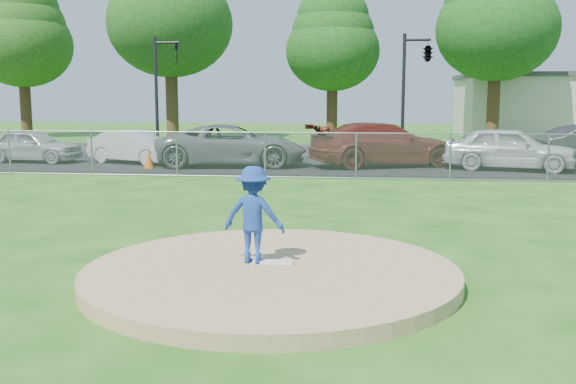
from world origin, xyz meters
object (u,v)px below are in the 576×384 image
(tree_center, at_px, (333,39))
(parked_car_darkred, at_px, (384,144))
(traffic_signal_center, at_px, (425,55))
(traffic_cone, at_px, (149,159))
(pitcher, at_px, (254,215))
(parked_car_silver, at_px, (33,146))
(tree_left, at_px, (170,7))
(parked_car_gray, at_px, (232,145))
(parked_car_pearl, at_px, (510,148))
(parked_car_white, at_px, (135,147))
(traffic_signal_left, at_px, (161,83))
(tree_far_left, at_px, (21,32))
(tree_right, at_px, (497,14))

(tree_center, xyz_separation_m, parked_car_darkred, (2.99, -17.92, -5.62))
(traffic_signal_center, relative_size, traffic_cone, 7.79)
(pitcher, height_order, parked_car_silver, pitcher)
(tree_left, distance_m, traffic_signal_center, 17.84)
(traffic_cone, distance_m, parked_car_darkred, 8.95)
(tree_center, bearing_deg, parked_car_gray, -98.66)
(tree_center, bearing_deg, parked_car_pearl, -68.01)
(parked_car_white, height_order, parked_car_pearl, parked_car_pearl)
(traffic_signal_left, bearing_deg, traffic_signal_center, -0.00)
(parked_car_silver, distance_m, parked_car_gray, 8.50)
(tree_far_left, xyz_separation_m, tree_center, (21.00, 1.00, -0.59))
(traffic_signal_left, relative_size, parked_car_white, 1.39)
(tree_left, bearing_deg, parked_car_white, -78.53)
(traffic_signal_left, xyz_separation_m, pitcher, (8.47, -21.77, -2.45))
(traffic_cone, bearing_deg, parked_car_darkred, 11.89)
(tree_far_left, distance_m, parked_car_silver, 20.60)
(parked_car_white, xyz_separation_m, parked_car_gray, (4.14, -0.58, 0.14))
(parked_car_silver, height_order, parked_car_white, parked_car_silver)
(tree_center, distance_m, parked_car_pearl, 20.91)
(tree_left, bearing_deg, traffic_signal_left, -76.04)
(tree_left, relative_size, tree_right, 1.08)
(tree_far_left, xyz_separation_m, traffic_cone, (15.24, -18.76, -6.69))
(tree_center, bearing_deg, parked_car_darkred, -80.54)
(traffic_signal_left, distance_m, parked_car_pearl, 16.88)
(parked_car_darkred, bearing_deg, parked_car_silver, 68.76)
(parked_car_darkred, xyz_separation_m, parked_car_pearl, (4.55, -0.74, -0.05))
(tree_right, bearing_deg, tree_far_left, 178.15)
(tree_far_left, xyz_separation_m, traffic_signal_center, (25.97, -11.00, -2.45))
(traffic_signal_left, xyz_separation_m, parked_car_darkred, (10.75, -5.92, -2.51))
(traffic_signal_center, distance_m, parked_car_pearl, 8.09)
(tree_far_left, height_order, parked_car_darkred, tree_far_left)
(tree_right, bearing_deg, pitcher, -106.30)
(traffic_signal_center, height_order, parked_car_silver, traffic_signal_center)
(tree_left, height_order, pitcher, tree_left)
(pitcher, height_order, parked_car_pearl, pitcher)
(parked_car_darkred, distance_m, parked_car_pearl, 4.61)
(parked_car_white, height_order, parked_car_darkred, parked_car_darkred)
(tree_far_left, relative_size, pitcher, 7.51)
(tree_far_left, bearing_deg, traffic_signal_center, -22.96)
(pitcher, relative_size, parked_car_darkred, 0.25)
(traffic_signal_center, relative_size, parked_car_white, 1.39)
(traffic_signal_left, bearing_deg, parked_car_white, -82.37)
(traffic_cone, distance_m, parked_car_pearl, 13.35)
(parked_car_gray, bearing_deg, tree_far_left, 39.14)
(pitcher, relative_size, parked_car_gray, 0.25)
(tree_far_left, bearing_deg, parked_car_gray, -44.00)
(tree_right, bearing_deg, parked_car_darkred, -113.77)
(parked_car_darkred, relative_size, parked_car_pearl, 1.25)
(parked_car_silver, relative_size, parked_car_white, 0.99)
(parked_car_darkred, bearing_deg, tree_far_left, 33.15)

